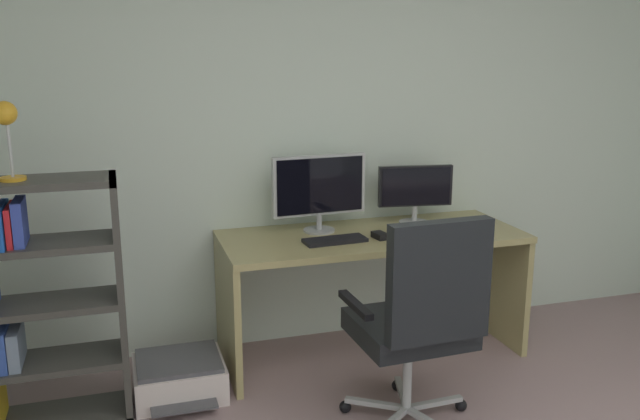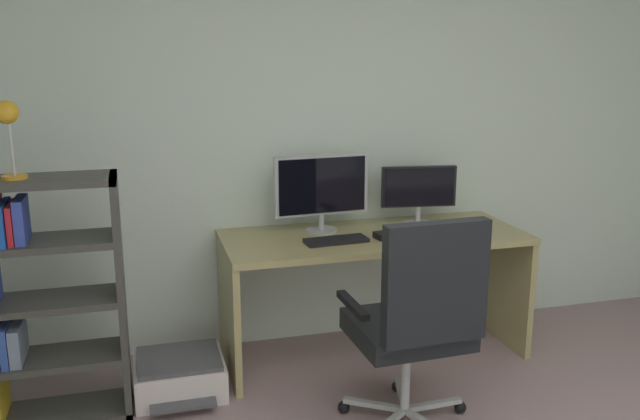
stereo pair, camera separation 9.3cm
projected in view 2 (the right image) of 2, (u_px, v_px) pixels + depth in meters
wall_back at (326, 131)px, 3.98m from camera, size 4.92×0.10×2.53m
desk at (374, 264)px, 3.82m from camera, size 1.70×0.68×0.72m
monitor_main at (321, 188)px, 3.78m from camera, size 0.55×0.18×0.44m
monitor_secondary at (419, 190)px, 3.94m from camera, size 0.44×0.18×0.35m
keyboard at (336, 240)px, 3.62m from camera, size 0.35×0.15×0.02m
computer_mouse at (382, 236)px, 3.68m from camera, size 0.08×0.11×0.03m
office_chair at (417, 317)px, 2.98m from camera, size 0.63×0.63×1.05m
bookshelf at (19, 302)px, 3.10m from camera, size 0.77×0.29×1.18m
desk_lamp at (8, 123)px, 2.92m from camera, size 0.11×0.11×0.34m
printer at (180, 375)px, 3.48m from camera, size 0.45×0.48×0.20m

